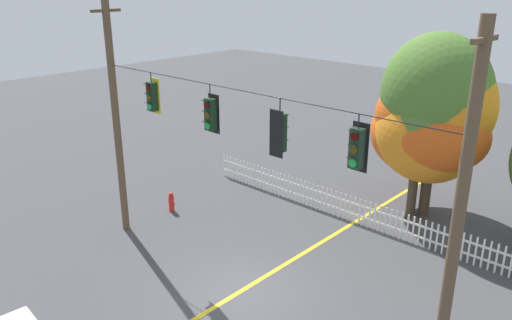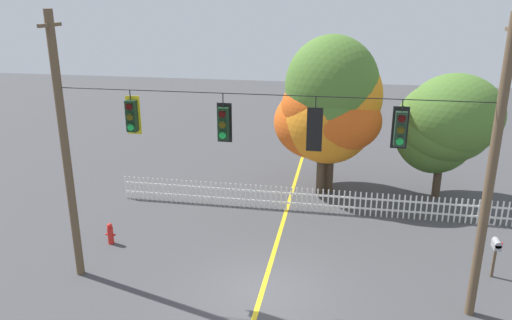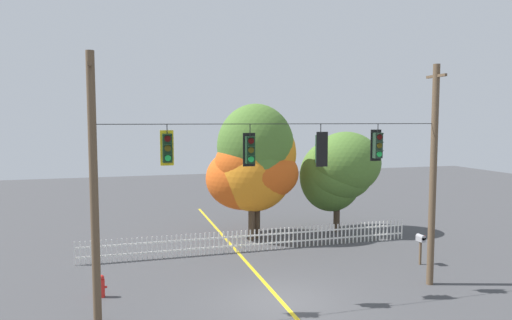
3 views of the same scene
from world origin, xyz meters
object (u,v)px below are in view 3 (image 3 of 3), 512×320
at_px(autumn_maple_far_west, 338,171).
at_px(fire_hydrant, 102,286).
at_px(autumn_oak_far_east, 258,165).
at_px(roadside_mailbox, 421,240).
at_px(traffic_signal_westbound_side, 167,148).
at_px(autumn_maple_mid, 251,173).
at_px(traffic_signal_eastbound_side, 321,149).
at_px(traffic_signal_northbound_primary, 250,150).
at_px(autumn_maple_near_fence, 255,157).
at_px(traffic_signal_southbound_primary, 377,145).

relative_size(autumn_maple_far_west, fire_hydrant, 6.98).
bearing_deg(fire_hydrant, autumn_oak_far_east, 40.63).
bearing_deg(roadside_mailbox, autumn_oak_far_east, 129.73).
distance_m(autumn_oak_far_east, fire_hydrant, 11.03).
height_order(traffic_signal_westbound_side, autumn_oak_far_east, autumn_oak_far_east).
relative_size(traffic_signal_westbound_side, fire_hydrant, 1.63).
height_order(autumn_maple_mid, fire_hydrant, autumn_maple_mid).
bearing_deg(traffic_signal_westbound_side, autumn_maple_far_west, 40.58).
distance_m(traffic_signal_westbound_side, traffic_signal_eastbound_side, 5.37).
bearing_deg(traffic_signal_eastbound_side, autumn_oak_far_east, 87.95).
bearing_deg(traffic_signal_northbound_primary, autumn_maple_near_fence, 72.95).
bearing_deg(roadside_mailbox, traffic_signal_westbound_side, -168.71).
bearing_deg(traffic_signal_eastbound_side, traffic_signal_westbound_side, 179.80).
distance_m(traffic_signal_southbound_primary, autumn_maple_far_west, 9.68).
xyz_separation_m(traffic_signal_southbound_primary, autumn_maple_far_west, (2.89, 9.02, -1.99)).
relative_size(traffic_signal_northbound_primary, autumn_maple_near_fence, 0.20).
xyz_separation_m(traffic_signal_eastbound_side, traffic_signal_southbound_primary, (2.28, 0.02, 0.09)).
distance_m(traffic_signal_northbound_primary, autumn_maple_near_fence, 9.21).
xyz_separation_m(traffic_signal_northbound_primary, roadside_mailbox, (8.49, 2.25, -4.31)).
distance_m(traffic_signal_northbound_primary, autumn_maple_mid, 9.46).
relative_size(traffic_signal_westbound_side, autumn_maple_mid, 0.24).
bearing_deg(traffic_signal_northbound_primary, traffic_signal_eastbound_side, -0.42).
distance_m(traffic_signal_westbound_side, fire_hydrant, 5.99).
relative_size(traffic_signal_westbound_side, traffic_signal_northbound_primary, 0.93).
height_order(traffic_signal_southbound_primary, fire_hydrant, traffic_signal_southbound_primary).
height_order(traffic_signal_eastbound_side, autumn_maple_mid, traffic_signal_eastbound_side).
bearing_deg(traffic_signal_westbound_side, traffic_signal_southbound_primary, 0.00).
height_order(traffic_signal_westbound_side, autumn_maple_near_fence, autumn_maple_near_fence).
xyz_separation_m(autumn_maple_mid, roadside_mailbox, (5.99, -6.69, -2.47)).
relative_size(traffic_signal_eastbound_side, traffic_signal_southbound_primary, 1.09).
distance_m(autumn_maple_mid, roadside_mailbox, 9.31).
relative_size(traffic_signal_westbound_side, autumn_maple_far_west, 0.23).
xyz_separation_m(traffic_signal_eastbound_side, roadside_mailbox, (5.89, 2.27, -4.29)).
bearing_deg(roadside_mailbox, traffic_signal_northbound_primary, -165.17).
bearing_deg(traffic_signal_southbound_primary, traffic_signal_northbound_primary, -180.00).
bearing_deg(traffic_signal_southbound_primary, autumn_maple_far_west, 72.25).
height_order(autumn_oak_far_east, autumn_maple_far_west, autumn_oak_far_east).
relative_size(traffic_signal_northbound_primary, roadside_mailbox, 1.06).
relative_size(autumn_maple_mid, autumn_oak_far_east, 0.84).
xyz_separation_m(traffic_signal_eastbound_side, autumn_maple_far_west, (5.17, 9.04, -1.90)).
relative_size(autumn_maple_far_west, roadside_mailbox, 4.23).
distance_m(traffic_signal_westbound_side, autumn_oak_far_east, 10.72).
relative_size(traffic_signal_northbound_primary, autumn_oak_far_east, 0.22).
xyz_separation_m(autumn_oak_far_east, roadside_mailbox, (5.57, -6.71, -2.88)).
bearing_deg(fire_hydrant, traffic_signal_westbound_side, -44.13).
height_order(traffic_signal_eastbound_side, autumn_oak_far_east, autumn_oak_far_east).
relative_size(traffic_signal_westbound_side, roadside_mailbox, 0.99).
xyz_separation_m(traffic_signal_northbound_primary, autumn_maple_mid, (2.50, 8.93, -1.84)).
distance_m(traffic_signal_northbound_primary, roadside_mailbox, 9.78).
distance_m(traffic_signal_northbound_primary, traffic_signal_eastbound_side, 2.60).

